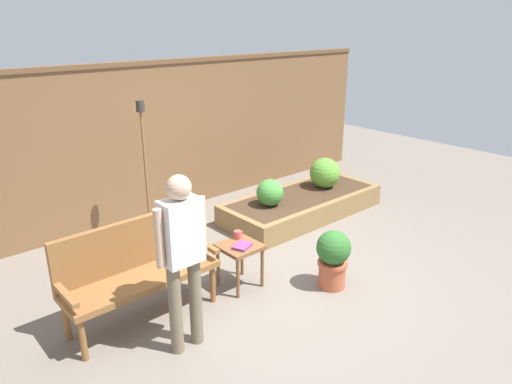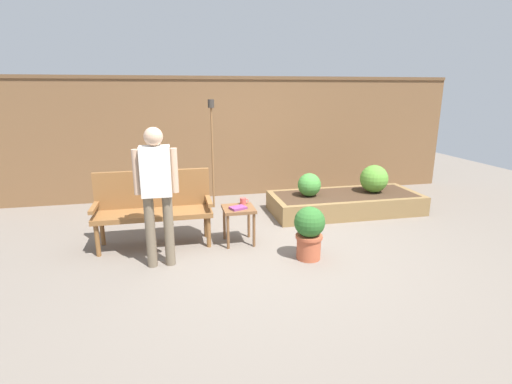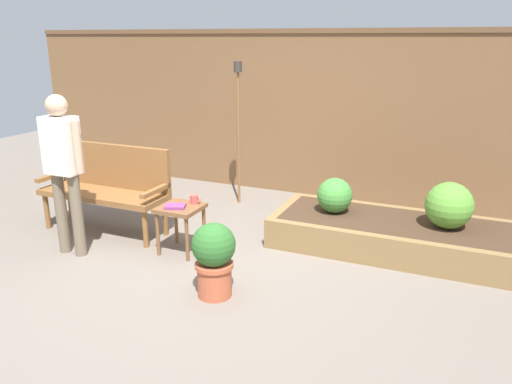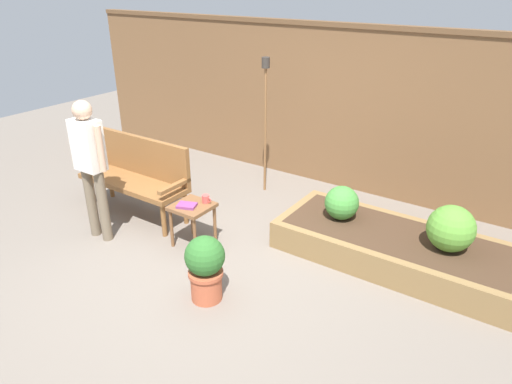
{
  "view_description": "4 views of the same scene",
  "coord_description": "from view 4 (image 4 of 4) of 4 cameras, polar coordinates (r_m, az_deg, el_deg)",
  "views": [
    {
      "loc": [
        -3.14,
        -3.18,
        2.67
      ],
      "look_at": [
        0.08,
        0.47,
        0.89
      ],
      "focal_mm": 33.24,
      "sensor_mm": 36.0,
      "label": 1
    },
    {
      "loc": [
        -1.16,
        -4.4,
        1.94
      ],
      "look_at": [
        -0.07,
        0.54,
        0.58
      ],
      "focal_mm": 27.08,
      "sensor_mm": 36.0,
      "label": 2
    },
    {
      "loc": [
        2.15,
        -3.67,
        2.05
      ],
      "look_at": [
        0.26,
        0.65,
        0.58
      ],
      "focal_mm": 34.92,
      "sensor_mm": 36.0,
      "label": 3
    },
    {
      "loc": [
        2.66,
        -3.01,
        2.68
      ],
      "look_at": [
        0.15,
        0.68,
        0.59
      ],
      "focal_mm": 32.52,
      "sensor_mm": 36.0,
      "label": 4
    }
  ],
  "objects": [
    {
      "name": "side_table",
      "position": [
        4.98,
        -7.83,
        -2.44
      ],
      "size": [
        0.4,
        0.4,
        0.48
      ],
      "color": "brown",
      "rests_on": "ground_plane"
    },
    {
      "name": "raised_planter_bed",
      "position": [
        4.99,
        16.64,
        -6.57
      ],
      "size": [
        2.4,
        1.0,
        0.3
      ],
      "color": "olive",
      "rests_on": "ground_plane"
    },
    {
      "name": "ground_plane",
      "position": [
        4.83,
        -6.08,
        -8.79
      ],
      "size": [
        14.0,
        14.0,
        0.0
      ],
      "primitive_type": "plane",
      "color": "#70665B"
    },
    {
      "name": "potted_boxwood",
      "position": [
        4.18,
        -6.25,
        -9.0
      ],
      "size": [
        0.36,
        0.36,
        0.63
      ],
      "color": "#B75638",
      "rests_on": "ground_plane"
    },
    {
      "name": "tiki_torch",
      "position": [
        5.99,
        1.16,
        10.88
      ],
      "size": [
        0.1,
        0.1,
        1.78
      ],
      "color": "brown",
      "rests_on": "ground_plane"
    },
    {
      "name": "fence_back",
      "position": [
        6.41,
        8.72,
        10.44
      ],
      "size": [
        8.4,
        0.14,
        2.16
      ],
      "color": "brown",
      "rests_on": "ground_plane"
    },
    {
      "name": "shrub_near_bench",
      "position": [
        5.02,
        10.5,
        -1.32
      ],
      "size": [
        0.37,
        0.37,
        0.37
      ],
      "color": "brown",
      "rests_on": "raised_planter_bed"
    },
    {
      "name": "cup_on_table",
      "position": [
        4.96,
        -6.18,
        -0.85
      ],
      "size": [
        0.12,
        0.08,
        0.08
      ],
      "color": "#CC4C47",
      "rests_on": "side_table"
    },
    {
      "name": "book_on_table",
      "position": [
        4.91,
        -8.51,
        -1.65
      ],
      "size": [
        0.23,
        0.2,
        0.03
      ],
      "primitive_type": "cube",
      "rotation": [
        0.0,
        0.0,
        0.37
      ],
      "color": "#7F3875",
      "rests_on": "side_table"
    },
    {
      "name": "person_by_bench",
      "position": [
        5.17,
        -19.75,
        3.8
      ],
      "size": [
        0.47,
        0.2,
        1.56
      ],
      "color": "#70604C",
      "rests_on": "ground_plane"
    },
    {
      "name": "shrub_far_corner",
      "position": [
        4.74,
        22.86,
        -4.16
      ],
      "size": [
        0.45,
        0.45,
        0.45
      ],
      "color": "brown",
      "rests_on": "raised_planter_bed"
    },
    {
      "name": "garden_bench",
      "position": [
        5.76,
        -14.33,
        2.5
      ],
      "size": [
        1.44,
        0.48,
        0.94
      ],
      "color": "brown",
      "rests_on": "ground_plane"
    }
  ]
}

